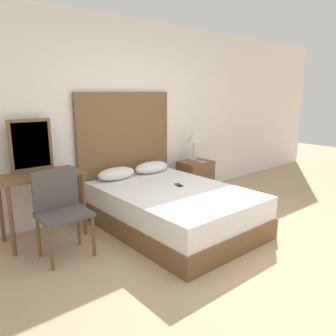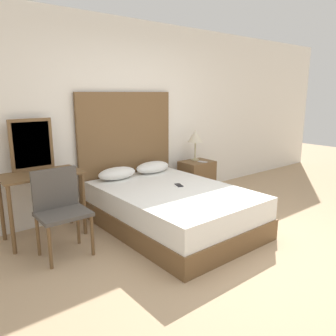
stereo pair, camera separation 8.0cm
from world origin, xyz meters
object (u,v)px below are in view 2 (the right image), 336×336
(table_lamp, at_px, (195,137))
(chair, at_px, (60,205))
(phone_on_nightstand, at_px, (202,162))
(bed, at_px, (173,209))
(vanity_desk, at_px, (42,185))
(phone_on_bed, at_px, (179,185))
(nightstand, at_px, (197,179))

(table_lamp, bearing_deg, chair, -166.71)
(phone_on_nightstand, bearing_deg, table_lamp, 88.05)
(bed, relative_size, chair, 2.28)
(vanity_desk, relative_size, chair, 0.98)
(table_lamp, distance_m, vanity_desk, 2.55)
(phone_on_bed, height_order, phone_on_nightstand, phone_on_nightstand)
(nightstand, relative_size, vanity_desk, 0.67)
(bed, relative_size, nightstand, 3.47)
(chair, bearing_deg, phone_on_bed, -6.22)
(bed, height_order, phone_on_bed, phone_on_bed)
(phone_on_bed, bearing_deg, phone_on_nightstand, 29.97)
(phone_on_bed, bearing_deg, chair, 173.78)
(nightstand, distance_m, phone_on_nightstand, 0.32)
(bed, distance_m, phone_on_bed, 0.32)
(nightstand, height_order, chair, chair)
(bed, bearing_deg, phone_on_nightstand, 29.31)
(bed, bearing_deg, nightstand, 33.52)
(bed, relative_size, phone_on_nightstand, 12.62)
(nightstand, distance_m, table_lamp, 0.69)
(vanity_desk, bearing_deg, table_lamp, 1.83)
(phone_on_bed, height_order, table_lamp, table_lamp)
(vanity_desk, distance_m, chair, 0.52)
(nightstand, bearing_deg, vanity_desk, 179.99)
(bed, height_order, table_lamp, table_lamp)
(bed, distance_m, chair, 1.40)
(table_lamp, bearing_deg, vanity_desk, -178.17)
(phone_on_bed, xyz_separation_m, table_lamp, (1.01, 0.76, 0.47))
(phone_on_bed, distance_m, chair, 1.52)
(phone_on_nightstand, bearing_deg, nightstand, 103.10)
(phone_on_nightstand, relative_size, vanity_desk, 0.18)
(bed, bearing_deg, phone_on_bed, 24.91)
(table_lamp, bearing_deg, nightstand, -110.18)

